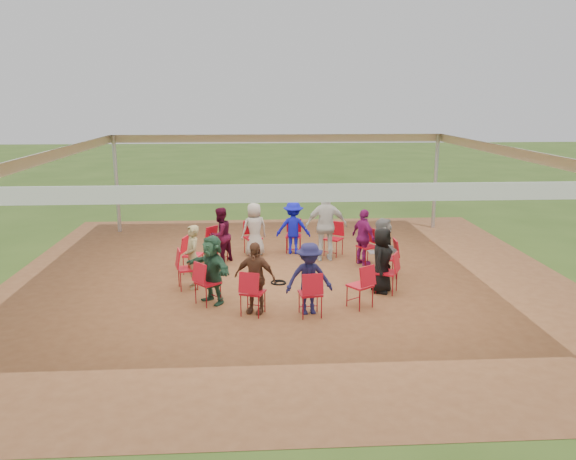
{
  "coord_description": "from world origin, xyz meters",
  "views": [
    {
      "loc": [
        -0.76,
        -12.41,
        4.1
      ],
      "look_at": [
        0.01,
        0.3,
        1.09
      ],
      "focal_mm": 35.0,
      "sensor_mm": 36.0,
      "label": 1
    }
  ],
  "objects": [
    {
      "name": "chair_7",
      "position": [
        -2.25,
        -0.55,
        0.45
      ],
      "size": [
        0.53,
        0.51,
        0.9
      ],
      "primitive_type": null,
      "rotation": [
        0.0,
        0.0,
        -1.33
      ],
      "color": "red",
      "rests_on": "ground"
    },
    {
      "name": "laptop",
      "position": [
        2.03,
        0.0,
        0.66
      ],
      "size": [
        0.24,
        0.3,
        0.21
      ],
      "rotation": [
        0.0,
        0.0,
        1.57
      ],
      "color": "#B7B7BC",
      "rests_on": "ground"
    },
    {
      "name": "chair_1",
      "position": [
        2.05,
        1.08,
        0.45
      ],
      "size": [
        0.58,
        0.58,
        0.9
      ],
      "primitive_type": null,
      "rotation": [
        0.0,
        0.0,
        2.05
      ],
      "color": "red",
      "rests_on": "ground"
    },
    {
      "name": "person_seated_2",
      "position": [
        0.26,
        2.18,
        0.71
      ],
      "size": [
        0.96,
        0.56,
        1.42
      ],
      "primitive_type": "imported",
      "rotation": [
        0.0,
        0.0,
        3.02
      ],
      "color": "#0D11B8",
      "rests_on": "ground"
    },
    {
      "name": "chair_6",
      "position": [
        -2.25,
        0.55,
        0.45
      ],
      "size": [
        0.53,
        0.51,
        0.9
      ],
      "primitive_type": null,
      "rotation": [
        0.0,
        0.0,
        -1.81
      ],
      "color": "red",
      "rests_on": "ground"
    },
    {
      "name": "chair_3",
      "position": [
        0.28,
        2.3,
        0.45
      ],
      "size": [
        0.47,
        0.49,
        0.9
      ],
      "primitive_type": null,
      "rotation": [
        0.0,
        0.0,
        3.02
      ],
      "color": "red",
      "rests_on": "ground"
    },
    {
      "name": "cable_coil",
      "position": [
        -0.24,
        -0.33,
        0.02
      ],
      "size": [
        0.4,
        0.4,
        0.03
      ],
      "rotation": [
        0.0,
        0.0,
        -0.18
      ],
      "color": "black",
      "rests_on": "ground"
    },
    {
      "name": "person_seated_6",
      "position": [
        -1.64,
        -1.45,
        0.71
      ],
      "size": [
        1.24,
        1.31,
        1.42
      ],
      "primitive_type": "imported",
      "rotation": [
        0.0,
        0.0,
        -0.85
      ],
      "color": "#254E37",
      "rests_on": "ground"
    },
    {
      "name": "person_seated_8",
      "position": [
        0.26,
        -2.18,
        0.71
      ],
      "size": [
        0.96,
        0.56,
        1.42
      ],
      "primitive_type": "imported",
      "rotation": [
        0.0,
        0.0,
        0.12
      ],
      "color": "#1A1944",
      "rests_on": "ground"
    },
    {
      "name": "person_seated_0",
      "position": [
        2.19,
        0.0,
        0.71
      ],
      "size": [
        0.49,
        1.31,
        1.42
      ],
      "primitive_type": "imported",
      "rotation": [
        0.0,
        0.0,
        1.57
      ],
      "color": "slate",
      "rests_on": "ground"
    },
    {
      "name": "chair_4",
      "position": [
        -0.82,
        2.16,
        0.45
      ],
      "size": [
        0.55,
        0.56,
        0.9
      ],
      "primitive_type": null,
      "rotation": [
        0.0,
        0.0,
        -2.78
      ],
      "color": "red",
      "rests_on": "ground"
    },
    {
      "name": "tent",
      "position": [
        0.0,
        0.0,
        2.37
      ],
      "size": [
        10.33,
        10.33,
        3.0
      ],
      "color": "#B2B2B7",
      "rests_on": "ground"
    },
    {
      "name": "person_seated_9",
      "position": [
        1.94,
        -1.02,
        0.71
      ],
      "size": [
        0.66,
        0.79,
        1.42
      ],
      "primitive_type": "imported",
      "rotation": [
        0.0,
        0.0,
        1.09
      ],
      "color": "black",
      "rests_on": "ground"
    },
    {
      "name": "chair_2",
      "position": [
        1.31,
        1.9,
        0.45
      ],
      "size": [
        0.6,
        0.6,
        0.9
      ],
      "primitive_type": null,
      "rotation": [
        0.0,
        0.0,
        2.54
      ],
      "color": "red",
      "rests_on": "ground"
    },
    {
      "name": "chair_9",
      "position": [
        -0.82,
        -2.16,
        0.45
      ],
      "size": [
        0.55,
        0.56,
        0.9
      ],
      "primitive_type": null,
      "rotation": [
        0.0,
        0.0,
        -0.36
      ],
      "color": "red",
      "rests_on": "ground"
    },
    {
      "name": "chair_5",
      "position": [
        -1.73,
        1.53,
        0.45
      ],
      "size": [
        0.61,
        0.61,
        0.9
      ],
      "primitive_type": null,
      "rotation": [
        0.0,
        0.0,
        -2.3
      ],
      "color": "red",
      "rests_on": "ground"
    },
    {
      "name": "chair_11",
      "position": [
        1.31,
        -1.9,
        0.45
      ],
      "size": [
        0.6,
        0.6,
        0.9
      ],
      "primitive_type": null,
      "rotation": [
        0.0,
        0.0,
        0.6
      ],
      "color": "red",
      "rests_on": "ground"
    },
    {
      "name": "person_seated_7",
      "position": [
        -0.78,
        -2.05,
        0.71
      ],
      "size": [
        0.93,
        0.69,
        1.42
      ],
      "primitive_type": "imported",
      "rotation": [
        0.0,
        0.0,
        -0.36
      ],
      "color": "brown",
      "rests_on": "ground"
    },
    {
      "name": "person_seated_3",
      "position": [
        -0.78,
        2.05,
        0.71
      ],
      "size": [
        0.78,
        0.61,
        1.42
      ],
      "primitive_type": "imported",
      "rotation": [
        0.0,
        0.0,
        -2.78
      ],
      "color": "#A59E93",
      "rests_on": "ground"
    },
    {
      "name": "standing_person",
      "position": [
        1.06,
        1.47,
        0.92
      ],
      "size": [
        1.08,
        0.57,
        1.82
      ],
      "primitive_type": "imported",
      "rotation": [
        0.0,
        0.0,
        3.16
      ],
      "color": "silver",
      "rests_on": "ground"
    },
    {
      "name": "person_seated_4",
      "position": [
        -1.64,
        1.45,
        0.71
      ],
      "size": [
        0.75,
        0.78,
        1.42
      ],
      "primitive_type": "imported",
      "rotation": [
        0.0,
        0.0,
        -2.3
      ],
      "color": "#3F081E",
      "rests_on": "ground"
    },
    {
      "name": "chair_10",
      "position": [
        0.28,
        -2.3,
        0.45
      ],
      "size": [
        0.47,
        0.49,
        0.9
      ],
      "primitive_type": null,
      "rotation": [
        0.0,
        0.0,
        0.12
      ],
      "color": "red",
      "rests_on": "ground"
    },
    {
      "name": "chair_12",
      "position": [
        2.05,
        -1.07,
        0.45
      ],
      "size": [
        0.58,
        0.58,
        0.9
      ],
      "primitive_type": null,
      "rotation": [
        0.0,
        0.0,
        1.09
      ],
      "color": "red",
      "rests_on": "ground"
    },
    {
      "name": "chair_8",
      "position": [
        -1.73,
        -1.53,
        0.45
      ],
      "size": [
        0.61,
        0.61,
        0.9
      ],
      "primitive_type": null,
      "rotation": [
        0.0,
        0.0,
        -0.85
      ],
      "color": "red",
      "rests_on": "ground"
    },
    {
      "name": "ground",
      "position": [
        0.0,
        0.0,
        0.0
      ],
      "size": [
        80.0,
        80.0,
        0.0
      ],
      "primitive_type": "plane",
      "color": "#334E18",
      "rests_on": "ground"
    },
    {
      "name": "dirt_patch",
      "position": [
        0.0,
        0.0,
        0.01
      ],
      "size": [
        13.0,
        13.0,
        0.0
      ],
      "primitive_type": "plane",
      "color": "brown",
      "rests_on": "ground"
    },
    {
      "name": "chair_0",
      "position": [
        2.31,
        0.0,
        0.45
      ],
      "size": [
        0.44,
        0.42,
        0.9
      ],
      "primitive_type": null,
      "rotation": [
        0.0,
        0.0,
        1.57
      ],
      "color": "red",
      "rests_on": "ground"
    },
    {
      "name": "person_seated_5",
      "position": [
        -2.13,
        -0.53,
        0.71
      ],
      "size": [
        0.45,
        0.58,
        1.42
      ],
      "primitive_type": "imported",
      "rotation": [
        0.0,
        0.0,
        -1.33
      ],
      "color": "#958758",
      "rests_on": "ground"
    },
    {
      "name": "person_seated_1",
      "position": [
        1.94,
        1.02,
        0.71
      ],
      "size": [
        0.76,
        0.93,
        1.42
      ],
      "primitive_type": "imported",
      "rotation": [
        0.0,
        0.0,
        2.05
      ],
      "color": "#821762",
      "rests_on": "ground"
    }
  ]
}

